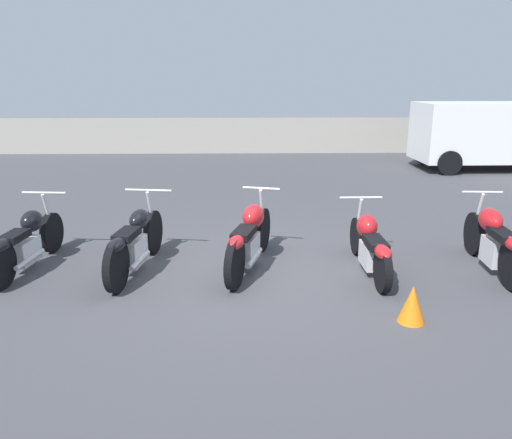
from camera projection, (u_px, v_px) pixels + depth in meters
ground_plane at (257, 273)px, 7.03m from camera, size 60.00×60.00×0.00m
fence_back at (249, 136)px, 18.29m from camera, size 40.00×0.04×1.30m
motorcycle_slot_0 at (26, 242)px, 7.07m from camera, size 0.68×2.08×0.99m
motorcycle_slot_1 at (135, 242)px, 6.98m from camera, size 0.71×2.17×1.05m
motorcycle_slot_2 at (250, 237)px, 7.11m from camera, size 0.81×2.20×1.05m
motorcycle_slot_3 at (370, 245)px, 6.97m from camera, size 0.64×2.03×0.94m
motorcycle_slot_4 at (494, 240)px, 7.01m from camera, size 0.59×2.02×1.03m
parked_van at (503, 132)px, 14.91m from camera, size 5.07×2.11×1.98m
traffic_cone_far at (412, 304)px, 5.57m from camera, size 0.31×0.31×0.43m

